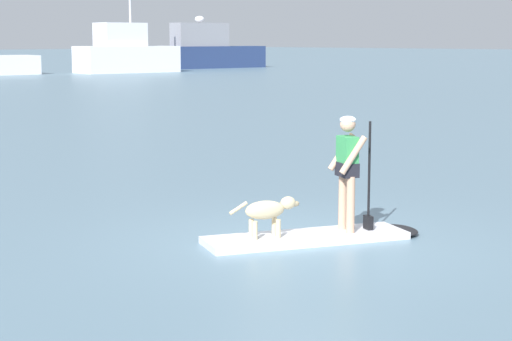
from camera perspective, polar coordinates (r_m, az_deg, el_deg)
ground_plane at (r=12.45m, az=3.23°, el=-4.59°), size 400.00×400.00×0.00m
paddleboard at (r=12.52m, az=4.18°, el=-4.28°), size 3.22×2.02×0.10m
person_paddler at (r=12.52m, az=5.98°, el=0.36°), size 0.68×0.60×1.65m
dog at (r=12.14m, az=0.79°, el=-2.63°), size 0.97×0.50×0.56m
moored_boat_outer at (r=74.70m, az=-8.44°, el=7.50°), size 8.77×4.41×9.58m
moored_boat_port at (r=84.97m, az=-3.30°, el=7.72°), size 12.54×3.83×4.92m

